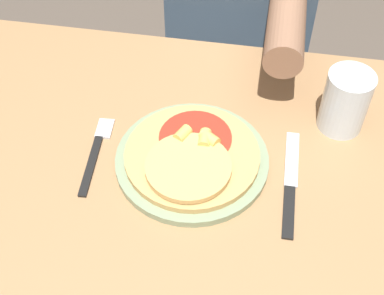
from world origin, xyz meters
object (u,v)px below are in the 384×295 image
(pizza, at_px, (192,156))
(fork, at_px, (97,150))
(plate, at_px, (192,160))
(person_diner, at_px, (242,9))
(drinking_glass, at_px, (345,101))
(knife, at_px, (290,184))
(dining_table, at_px, (165,219))

(pizza, relative_size, fork, 1.30)
(plate, bearing_deg, person_diner, 86.62)
(pizza, bearing_deg, fork, 178.89)
(plate, height_order, person_diner, person_diner)
(person_diner, bearing_deg, fork, -110.08)
(plate, bearing_deg, drinking_glass, 28.31)
(fork, relative_size, drinking_glass, 1.52)
(fork, bearing_deg, drinking_glass, 18.05)
(pizza, bearing_deg, knife, -4.89)
(plate, xyz_separation_m, knife, (0.17, -0.02, -0.00))
(pizza, bearing_deg, plate, 94.06)
(dining_table, xyz_separation_m, knife, (0.21, 0.02, 0.14))
(fork, xyz_separation_m, drinking_glass, (0.42, 0.14, 0.06))
(plate, bearing_deg, pizza, -85.94)
(pizza, height_order, fork, pizza)
(dining_table, relative_size, fork, 5.91)
(drinking_glass, distance_m, person_diner, 0.48)
(knife, relative_size, drinking_glass, 1.90)
(pizza, distance_m, drinking_glass, 0.29)
(pizza, bearing_deg, person_diner, 86.69)
(plate, relative_size, knife, 1.18)
(dining_table, relative_size, person_diner, 0.88)
(plate, distance_m, pizza, 0.02)
(dining_table, bearing_deg, plate, 39.05)
(person_diner, bearing_deg, plate, -93.38)
(plate, height_order, knife, plate)
(pizza, distance_m, person_diner, 0.56)
(drinking_glass, relative_size, person_diner, 0.10)
(fork, bearing_deg, plate, 0.65)
(fork, distance_m, person_diner, 0.59)
(fork, relative_size, person_diner, 0.15)
(pizza, height_order, person_diner, person_diner)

